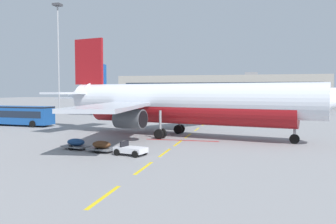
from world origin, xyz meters
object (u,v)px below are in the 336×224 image
object	(u,v)px
catering_truck	(140,111)
baggage_train	(102,146)
airliner_far_center	(118,98)
airliner_foreground	(181,103)
apron_shuttle_bus	(17,114)
apron_light_mast_near	(58,46)
airliner_mid_left	(305,95)

from	to	relation	value
catering_truck	baggage_train	size ratio (longest dim) A/B	0.85
airliner_far_center	catering_truck	bearing A→B (deg)	-59.63
airliner_far_center	catering_truck	distance (m)	25.69
airliner_foreground	catering_truck	bearing A→B (deg)	119.98
apron_shuttle_bus	baggage_train	size ratio (longest dim) A/B	1.41
apron_shuttle_bus	apron_light_mast_near	xyz separation A→B (m)	(-8.44, 26.12, 13.94)
baggage_train	apron_shuttle_bus	bearing A→B (deg)	141.05
airliner_mid_left	apron_shuttle_bus	xyz separation A→B (m)	(-50.63, -62.99, -2.26)
airliner_foreground	airliner_mid_left	distance (m)	73.37
airliner_mid_left	apron_light_mast_near	xyz separation A→B (m)	(-59.07, -36.86, 11.69)
apron_shuttle_bus	airliner_foreground	bearing A→B (deg)	-13.50
airliner_mid_left	catering_truck	distance (m)	60.48
airliner_mid_left	airliner_far_center	size ratio (longest dim) A/B	1.10
airliner_foreground	catering_truck	size ratio (longest dim) A/B	4.68
airliner_foreground	apron_shuttle_bus	world-z (taller)	airliner_foreground
apron_shuttle_bus	airliner_far_center	bearing A→B (deg)	86.36
apron_shuttle_bus	apron_light_mast_near	world-z (taller)	apron_light_mast_near
airliner_mid_left	apron_shuttle_bus	size ratio (longest dim) A/B	2.88
apron_shuttle_bus	catering_truck	world-z (taller)	catering_truck
airliner_far_center	apron_shuttle_bus	distance (m)	36.21
airliner_far_center	apron_shuttle_bus	xyz separation A→B (m)	(-2.29, -36.09, -1.86)
catering_truck	apron_light_mast_near	xyz separation A→B (m)	(-23.69, 12.13, 14.05)
airliner_foreground	airliner_mid_left	bearing A→B (deg)	71.27
airliner_far_center	apron_light_mast_near	size ratio (longest dim) A/B	1.26
airliner_mid_left	airliner_foreground	bearing A→B (deg)	-108.73
airliner_foreground	apron_light_mast_near	xyz separation A→B (m)	(-35.51, 32.62, 11.75)
airliner_mid_left	apron_light_mast_near	distance (m)	70.60
airliner_foreground	apron_light_mast_near	bearing A→B (deg)	137.43
airliner_mid_left	catering_truck	world-z (taller)	airliner_mid_left
airliner_mid_left	catering_truck	xyz separation A→B (m)	(-35.38, -48.99, -2.36)
airliner_far_center	baggage_train	size ratio (longest dim) A/B	3.67
airliner_far_center	apron_shuttle_bus	bearing A→B (deg)	-93.64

